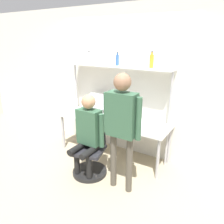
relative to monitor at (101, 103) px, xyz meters
name	(u,v)px	position (x,y,z in m)	size (l,w,h in m)	color
ground_plane	(102,163)	(0.36, -0.52, -0.93)	(12.00, 12.00, 0.00)	tan
wall_back	(123,82)	(0.36, 0.19, 0.42)	(8.00, 0.06, 2.70)	silver
desk	(112,123)	(0.36, -0.17, -0.28)	(2.11, 0.66, 0.72)	white
shelf_unit	(118,77)	(0.36, 0.00, 0.54)	(2.00, 0.30, 1.67)	white
monitor	(101,103)	(0.00, 0.00, 0.00)	(0.53, 0.19, 0.39)	#B7B7BC
laptop	(110,119)	(0.39, -0.29, -0.15)	(0.31, 0.23, 0.22)	#333338
cell_phone	(122,124)	(0.62, -0.29, -0.21)	(0.07, 0.15, 0.01)	silver
office_chair	(90,157)	(0.35, -0.86, -0.66)	(0.56, 0.56, 0.90)	black
person_seated	(88,130)	(0.37, -0.91, -0.15)	(0.53, 0.47, 1.34)	black
person_standing	(122,119)	(0.98, -0.95, 0.17)	(0.57, 0.23, 1.72)	#4C473D
bottle_blue	(117,60)	(0.35, 0.00, 0.83)	(0.06, 0.06, 0.23)	#335999
bottle_amber	(152,61)	(0.98, 0.00, 0.85)	(0.07, 0.07, 0.26)	gold
bottle_clear	(89,58)	(-0.26, 0.00, 0.83)	(0.09, 0.09, 0.23)	silver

